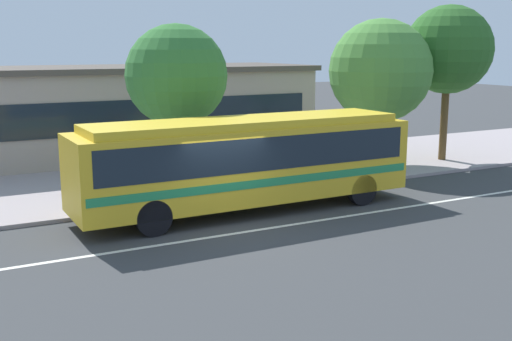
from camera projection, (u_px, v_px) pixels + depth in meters
ground_plane at (224, 226)px, 17.63m from camera, size 120.00×120.00×0.00m
sidewalk_slab at (150, 181)px, 23.25m from camera, size 60.00×8.00×0.12m
lane_stripe_center at (237, 233)px, 16.93m from camera, size 56.00×0.16×0.01m
transit_bus at (247, 158)px, 18.92m from camera, size 10.61×2.57×2.87m
pedestrian_waiting_near_sign at (212, 159)px, 21.88m from camera, size 0.48×0.48×1.66m
pedestrian_walking_along_curb at (228, 165)px, 20.69m from camera, size 0.40×0.40×1.69m
bus_stop_sign at (314, 138)px, 22.20m from camera, size 0.08×0.44×2.61m
street_tree_near_stop at (177, 76)px, 21.51m from camera, size 3.54×3.54×5.66m
street_tree_mid_block at (380, 71)px, 25.44m from camera, size 4.21×4.21×6.01m
street_tree_far_end at (448, 50)px, 26.46m from camera, size 3.75×3.75×6.62m
station_building at (105, 112)px, 28.40m from camera, size 19.24×6.55×4.11m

